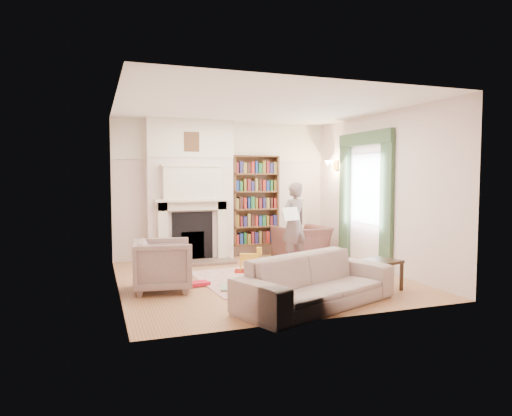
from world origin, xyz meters
name	(u,v)px	position (x,y,z in m)	size (l,w,h in m)	color
floor	(261,279)	(0.00, 0.00, 0.00)	(4.50, 4.50, 0.00)	#995F3D
ceiling	(261,106)	(0.00, 0.00, 2.80)	(4.50, 4.50, 0.00)	white
wall_back	(224,190)	(0.00, 2.25, 1.40)	(4.50, 4.50, 0.00)	beige
wall_front	(328,201)	(0.00, -2.25, 1.40)	(4.50, 4.50, 0.00)	beige
wall_left	(117,196)	(-2.25, 0.00, 1.40)	(4.50, 4.50, 0.00)	beige
wall_right	(379,192)	(2.25, 0.00, 1.40)	(4.50, 4.50, 0.00)	beige
fireplace	(190,191)	(-0.75, 2.05, 1.39)	(1.70, 0.58, 2.80)	beige
bookcase	(255,200)	(0.65, 2.12, 1.18)	(1.00, 0.24, 1.85)	brown
window	(366,189)	(2.23, 0.40, 1.45)	(0.02, 0.90, 1.30)	silver
curtain_left	(387,204)	(2.20, -0.30, 1.20)	(0.07, 0.32, 2.40)	#2C432B
curtain_right	(345,200)	(2.20, 1.10, 1.20)	(0.07, 0.32, 2.40)	#2C432B
pelmet	(365,139)	(2.19, 0.40, 2.38)	(0.09, 1.70, 0.24)	#2C432B
wall_sconce	(328,166)	(2.03, 1.50, 1.90)	(0.20, 0.24, 0.24)	gold
rug	(278,277)	(0.30, 0.02, 0.01)	(2.59, 1.99, 0.01)	beige
armchair_reading	(302,242)	(1.45, 1.52, 0.32)	(1.00, 0.87, 0.65)	#432924
armchair_left	(163,265)	(-1.63, -0.24, 0.38)	(0.81, 0.83, 0.76)	#A69989
sofa	(316,281)	(0.13, -1.72, 0.33)	(2.25, 0.88, 0.66)	#C1B79F
man_reading	(294,224)	(1.00, 0.92, 0.78)	(0.57, 0.37, 1.57)	#62524E
newspaper	(291,214)	(0.85, 0.72, 0.99)	(0.36, 0.02, 0.25)	white
coffee_table	(377,276)	(1.32, -1.33, 0.23)	(0.70, 0.45, 0.45)	#332011
paraffin_heater	(170,253)	(-1.27, 1.38, 0.28)	(0.24, 0.24, 0.55)	#AEB1B6
rocking_horse	(249,260)	(-0.04, 0.49, 0.22)	(0.51, 0.20, 0.45)	gold
board_game	(234,287)	(-0.62, -0.53, 0.03)	(0.39, 0.39, 0.03)	#E3C950
game_box_lid	(199,284)	(-1.08, -0.14, 0.04)	(0.31, 0.21, 0.05)	red
comic_annuals	(281,280)	(0.25, -0.25, 0.02)	(0.78, 0.86, 0.02)	red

